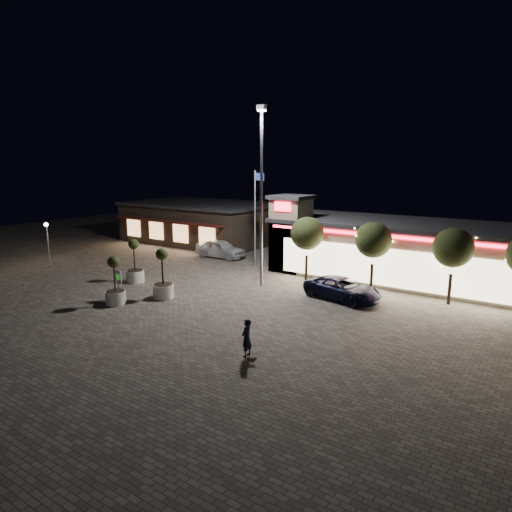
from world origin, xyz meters
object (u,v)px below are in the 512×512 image
Objects in this scene: planter_mid at (115,289)px; planter_left at (135,269)px; white_sedan at (221,249)px; pedestrian at (247,338)px; valet_sign at (119,279)px; pickup_truck at (343,289)px.

planter_left is at bearing 126.44° from planter_mid.
white_sedan is 15.14m from planter_mid.
planter_mid reaches higher than white_sedan.
pedestrian is 0.54× the size of planter_left.
pedestrian is 0.90× the size of valet_sign.
planter_left is 5.31m from planter_mid.
pedestrian reaches higher than pickup_truck.
planter_left is 1.65× the size of valet_sign.
planter_left reaches higher than planter_mid.
pickup_truck is 10.59m from pedestrian.
pedestrian is 0.57× the size of planter_mid.
valet_sign is at bearing -53.55° from planter_left.
pickup_truck is at bearing 38.64° from planter_mid.
valet_sign is at bearing -168.48° from white_sedan.
valet_sign reaches higher than pedestrian.
planter_left reaches higher than white_sedan.
white_sedan is 1.61× the size of planter_mid.
pickup_truck is 2.91× the size of pedestrian.
white_sedan is at bearing 80.34° from pickup_truck.
white_sedan is 14.35m from valet_sign.
planter_left reaches higher than pedestrian.
pedestrian is at bearing -167.84° from pickup_truck.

